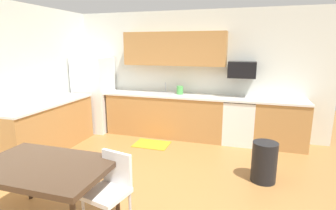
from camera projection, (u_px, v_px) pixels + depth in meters
name	position (u px, v px, depth m)	size (l,w,h in m)	color
ground_plane	(147.00, 190.00, 3.67)	(12.00, 12.00, 0.00)	#9E6B38
wall_back	(190.00, 74.00, 5.84)	(5.80, 0.10, 2.70)	silver
cabinet_run_back	(165.00, 116.00, 5.85)	(2.57, 0.60, 0.90)	#AD7A42
cabinet_run_back_right	(280.00, 125.00, 5.17)	(0.98, 0.60, 0.90)	#AD7A42
cabinet_run_left	(48.00, 128.00, 4.97)	(0.60, 2.00, 0.90)	#AD7A42
countertop_back	(186.00, 96.00, 5.61)	(4.80, 0.64, 0.04)	silver
countertop_left	(46.00, 104.00, 4.87)	(0.64, 2.00, 0.04)	silver
upper_cabinets_back	(174.00, 49.00, 5.60)	(2.20, 0.34, 0.70)	#AD7A42
refrigerator	(94.00, 94.00, 6.17)	(0.76, 0.70, 1.70)	white
oven_range	(239.00, 121.00, 5.39)	(0.60, 0.60, 0.91)	white
microwave	(242.00, 70.00, 5.26)	(0.54, 0.36, 0.32)	black
sink_basin	(163.00, 96.00, 5.76)	(0.48, 0.40, 0.14)	#A5A8AD
sink_faucet	(166.00, 88.00, 5.90)	(0.02, 0.02, 0.24)	#B2B5BA
dining_table	(44.00, 170.00, 2.78)	(1.40, 0.90, 0.75)	#422D1E
chair_near_table	(111.00, 186.00, 2.81)	(0.48, 0.48, 0.85)	white
trash_bin	(264.00, 162.00, 3.86)	(0.36, 0.36, 0.60)	black
floor_mat	(152.00, 144.00, 5.36)	(0.70, 0.50, 0.01)	orange
kettle	(180.00, 91.00, 5.68)	(0.14, 0.14, 0.20)	#4CA54C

